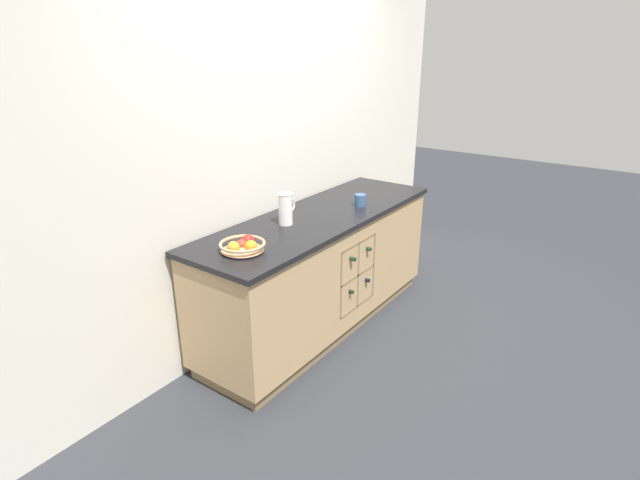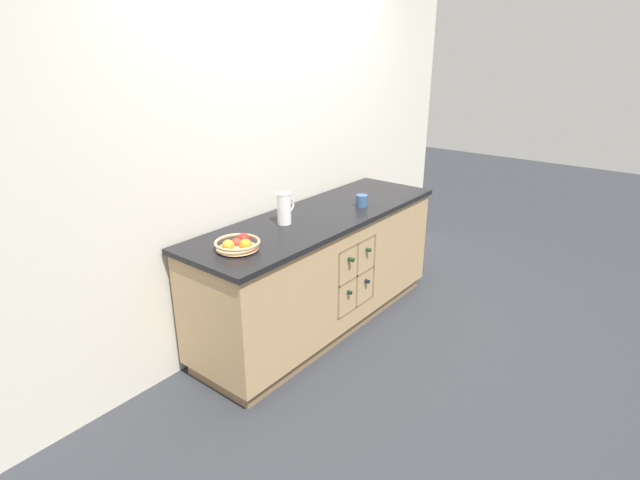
{
  "view_description": "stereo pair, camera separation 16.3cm",
  "coord_description": "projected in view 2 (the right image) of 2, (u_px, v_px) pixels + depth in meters",
  "views": [
    {
      "loc": [
        -2.71,
        -1.95,
        1.99
      ],
      "look_at": [
        0.0,
        0.0,
        0.69
      ],
      "focal_mm": 28.0,
      "sensor_mm": 36.0,
      "label": 1
    },
    {
      "loc": [
        -2.61,
        -2.08,
        1.99
      ],
      "look_at": [
        0.0,
        0.0,
        0.69
      ],
      "focal_mm": 28.0,
      "sensor_mm": 36.0,
      "label": 2
    }
  ],
  "objects": [
    {
      "name": "ground_plane",
      "position": [
        320.0,
        323.0,
        3.83
      ],
      "size": [
        14.0,
        14.0,
        0.0
      ],
      "primitive_type": "plane",
      "color": "#2D3035"
    },
    {
      "name": "back_wall",
      "position": [
        279.0,
        152.0,
        3.59
      ],
      "size": [
        4.52,
        0.06,
        2.55
      ],
      "primitive_type": "cube",
      "color": "silver",
      "rests_on": "ground_plane"
    },
    {
      "name": "kitchen_island",
      "position": [
        320.0,
        270.0,
        3.67
      ],
      "size": [
        2.16,
        0.68,
        0.88
      ],
      "color": "olive",
      "rests_on": "ground_plane"
    },
    {
      "name": "fruit_bowl",
      "position": [
        238.0,
        244.0,
        2.89
      ],
      "size": [
        0.27,
        0.27,
        0.08
      ],
      "color": "tan",
      "rests_on": "kitchen_island"
    },
    {
      "name": "white_pitcher",
      "position": [
        284.0,
        208.0,
        3.29
      ],
      "size": [
        0.15,
        0.1,
        0.21
      ],
      "color": "white",
      "rests_on": "kitchen_island"
    },
    {
      "name": "ceramic_mug",
      "position": [
        362.0,
        201.0,
        3.67
      ],
      "size": [
        0.12,
        0.08,
        0.09
      ],
      "color": "#385684",
      "rests_on": "kitchen_island"
    }
  ]
}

